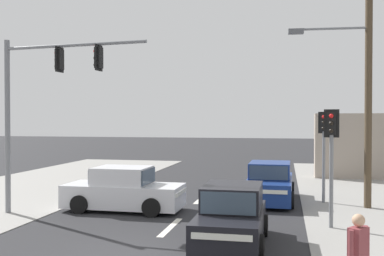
% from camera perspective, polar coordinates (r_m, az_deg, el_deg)
% --- Properties ---
extents(lane_dash_mid, '(0.20, 2.40, 0.01)m').
position_cam_1_polar(lane_dash_mid, '(13.89, -2.75, -12.46)').
color(lane_dash_mid, silver).
rests_on(lane_dash_mid, ground).
extents(lane_dash_far, '(0.20, 2.40, 0.01)m').
position_cam_1_polar(lane_dash_far, '(18.67, 1.15, -8.96)').
color(lane_dash_far, silver).
rests_on(lane_dash_far, ground).
extents(utility_pole_midground_right, '(3.78, 0.46, 9.18)m').
position_cam_1_polar(utility_pole_midground_right, '(17.66, 21.06, 6.50)').
color(utility_pole_midground_right, '#4C3D2B').
rests_on(utility_pole_midground_right, ground).
extents(traffic_signal_mast, '(5.27, 0.62, 6.00)m').
position_cam_1_polar(traffic_signal_mast, '(16.05, -18.81, 4.21)').
color(traffic_signal_mast, slate).
rests_on(traffic_signal_mast, ground).
extents(pedestal_signal_right_kerb, '(0.44, 0.31, 3.56)m').
position_cam_1_polar(pedestal_signal_right_kerb, '(13.99, 17.29, -2.40)').
color(pedestal_signal_right_kerb, slate).
rests_on(pedestal_signal_right_kerb, ground).
extents(pedestal_signal_far_median, '(0.44, 0.31, 3.56)m').
position_cam_1_polar(pedestal_signal_far_median, '(18.22, 16.40, -1.61)').
color(pedestal_signal_far_median, slate).
rests_on(pedestal_signal_far_median, ground).
extents(sedan_kerbside_parked, '(4.26, 1.92, 1.56)m').
position_cam_1_polar(sedan_kerbside_parked, '(16.39, -8.69, -7.89)').
color(sedan_kerbside_parked, silver).
rests_on(sedan_kerbside_parked, ground).
extents(sedan_oncoming_mid, '(1.96, 4.27, 1.56)m').
position_cam_1_polar(sedan_oncoming_mid, '(18.21, 9.85, -7.00)').
color(sedan_oncoming_mid, navy).
rests_on(sedan_oncoming_mid, ground).
extents(hatchback_oncoming_near, '(1.78, 3.64, 1.53)m').
position_cam_1_polar(hatchback_oncoming_near, '(11.94, 5.06, -11.25)').
color(hatchback_oncoming_near, black).
rests_on(hatchback_oncoming_near, ground).
extents(pedestrian_at_kerb, '(0.39, 0.46, 1.63)m').
position_cam_1_polar(pedestrian_at_kerb, '(8.51, 20.36, -14.85)').
color(pedestrian_at_kerb, '#47423D').
rests_on(pedestrian_at_kerb, ground).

